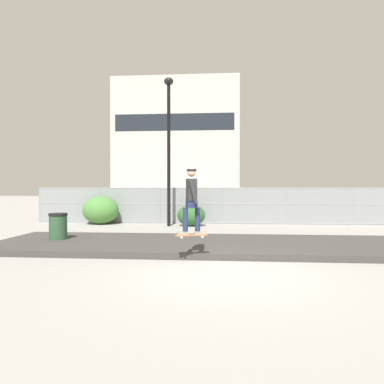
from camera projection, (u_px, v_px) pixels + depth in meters
The scene contains 11 objects.
ground_plane at pixel (227, 274), 7.45m from camera, with size 120.00×120.00×0.00m, color gray.
gravel_berm at pixel (225, 245), 10.56m from camera, with size 14.32×3.73×0.18m, color #3D3A38.
skateboard at pixel (191, 235), 8.49m from camera, with size 0.82×0.40×0.07m.
skater at pixel (191, 197), 8.48m from camera, with size 0.72×0.62×1.65m.
chain_fence at pixel (223, 206), 17.35m from camera, with size 19.43×0.06×1.85m.
street_lamp at pixel (169, 134), 16.37m from camera, with size 0.44×0.44×7.11m.
parked_car_near at pixel (125, 204), 20.62m from camera, with size 4.53×2.22×1.66m.
library_building at pixel (180, 143), 58.03m from camera, with size 19.39×14.56×18.55m.
shrub_left at pixel (101, 210), 17.28m from camera, with size 1.82×1.49×1.41m.
shrub_center at pixel (191, 215), 16.46m from camera, with size 1.34×1.09×1.03m.
trash_bin at pixel (58, 229), 11.14m from camera, with size 0.59×0.59×1.03m.
Camera 1 is at (-0.16, -7.46, 1.89)m, focal length 32.02 mm.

